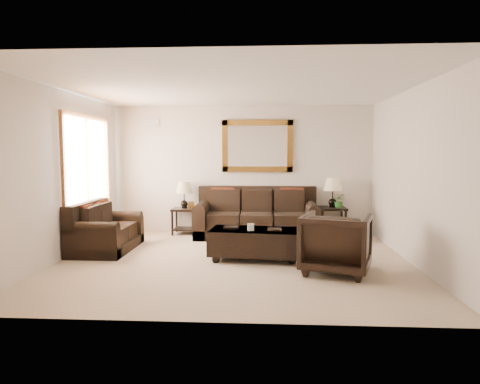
# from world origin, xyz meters

# --- Properties ---
(room) EXTENTS (5.51, 5.01, 2.71)m
(room) POSITION_xyz_m (0.00, 0.00, 1.35)
(room) COLOR tan
(room) RESTS_ON ground
(window) EXTENTS (0.07, 1.96, 1.66)m
(window) POSITION_xyz_m (-2.70, 0.90, 1.55)
(window) COLOR white
(window) RESTS_ON room
(mirror) EXTENTS (1.50, 0.06, 1.10)m
(mirror) POSITION_xyz_m (0.33, 2.47, 1.85)
(mirror) COLOR #47260E
(mirror) RESTS_ON room
(air_vent) EXTENTS (0.25, 0.02, 0.18)m
(air_vent) POSITION_xyz_m (-1.90, 2.48, 2.35)
(air_vent) COLOR #999999
(air_vent) RESTS_ON room
(sofa) EXTENTS (2.46, 1.06, 1.01)m
(sofa) POSITION_xyz_m (0.33, 2.02, 0.36)
(sofa) COLOR black
(sofa) RESTS_ON room
(loveseat) EXTENTS (0.90, 1.52, 0.85)m
(loveseat) POSITION_xyz_m (-2.34, 0.61, 0.31)
(loveseat) COLOR black
(loveseat) RESTS_ON room
(end_table_left) EXTENTS (0.50, 0.50, 1.10)m
(end_table_left) POSITION_xyz_m (-1.20, 2.21, 0.72)
(end_table_left) COLOR black
(end_table_left) RESTS_ON room
(end_table_right) EXTENTS (0.54, 0.54, 1.20)m
(end_table_right) POSITION_xyz_m (1.88, 2.19, 0.78)
(end_table_right) COLOR black
(end_table_right) RESTS_ON room
(coffee_table) EXTENTS (1.50, 0.92, 0.60)m
(coffee_table) POSITION_xyz_m (0.32, 0.12, 0.30)
(coffee_table) COLOR black
(coffee_table) RESTS_ON room
(armchair) EXTENTS (1.14, 1.10, 0.94)m
(armchair) POSITION_xyz_m (1.51, -0.60, 0.47)
(armchair) COLOR black
(armchair) RESTS_ON floor
(potted_plant) EXTENTS (0.35, 0.37, 0.23)m
(potted_plant) POSITION_xyz_m (2.00, 2.09, 0.71)
(potted_plant) COLOR #255E20
(potted_plant) RESTS_ON end_table_right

